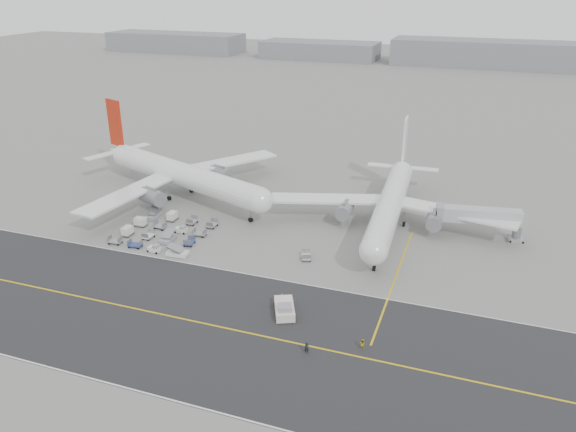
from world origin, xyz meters
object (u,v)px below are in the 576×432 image
(jet_bridge, at_px, (480,217))
(ground_crew_b, at_px, (362,344))
(airliner_a, at_px, (180,174))
(pushback_tug, at_px, (285,309))
(ground_crew_a, at_px, (307,348))
(airliner_b, at_px, (391,202))

(jet_bridge, bearing_deg, ground_crew_b, -116.49)
(jet_bridge, bearing_deg, airliner_a, 170.96)
(jet_bridge, bearing_deg, pushback_tug, -133.88)
(airliner_a, distance_m, pushback_tug, 54.60)
(ground_crew_a, bearing_deg, airliner_a, 117.16)
(airliner_b, bearing_deg, airliner_a, 177.34)
(pushback_tug, relative_size, jet_bridge, 0.45)
(jet_bridge, relative_size, ground_crew_a, 9.66)
(pushback_tug, xyz_separation_m, ground_crew_b, (13.00, -4.50, -0.13))
(ground_crew_a, bearing_deg, ground_crew_b, 10.19)
(airliner_a, relative_size, jet_bridge, 3.15)
(airliner_a, xyz_separation_m, pushback_tug, (39.15, -37.78, -4.66))
(airliner_b, bearing_deg, ground_crew_a, -96.44)
(jet_bridge, height_order, ground_crew_b, jet_bridge)
(pushback_tug, bearing_deg, ground_crew_a, -77.08)
(jet_bridge, xyz_separation_m, ground_crew_a, (-20.15, -45.87, -3.53))
(airliner_a, bearing_deg, jet_bridge, -69.04)
(airliner_b, relative_size, pushback_tug, 6.64)
(jet_bridge, bearing_deg, airliner_b, 170.24)
(jet_bridge, distance_m, ground_crew_b, 44.47)
(pushback_tug, bearing_deg, jet_bridge, 30.87)
(airliner_a, xyz_separation_m, ground_crew_a, (45.30, -45.87, -4.69))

